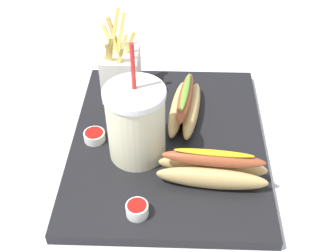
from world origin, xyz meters
name	(u,v)px	position (x,y,z in m)	size (l,w,h in m)	color
ground_plane	(168,150)	(0.00, 0.00, -0.01)	(2.40, 2.40, 0.02)	silver
food_tray	(168,143)	(0.00, 0.00, 0.01)	(0.43, 0.34, 0.02)	black
soda_cup	(136,123)	(-0.04, 0.05, 0.09)	(0.10, 0.10, 0.21)	beige
fries_basket	(121,72)	(0.13, 0.10, 0.07)	(0.09, 0.07, 0.17)	white
hot_dog_1	(185,106)	(0.06, -0.03, 0.04)	(0.17, 0.07, 0.06)	tan
hot_dog_2	(212,169)	(-0.10, -0.07, 0.05)	(0.07, 0.18, 0.07)	tan
ketchup_cup_1	(137,209)	(-0.17, 0.04, 0.03)	(0.03, 0.03, 0.02)	white
ketchup_cup_2	(94,136)	(-0.01, 0.13, 0.03)	(0.04, 0.04, 0.02)	white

